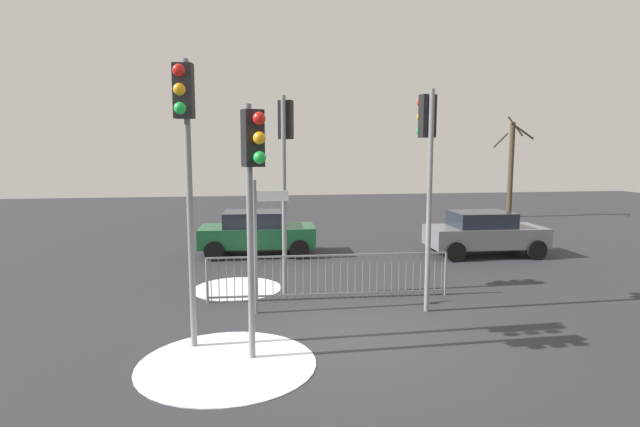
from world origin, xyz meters
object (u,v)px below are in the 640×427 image
at_px(traffic_light_foreground_left, 427,151).
at_px(car_grey_mid, 484,233).
at_px(direction_sign_post, 258,239).
at_px(traffic_light_foreground_right, 286,151).
at_px(traffic_light_rear_right, 186,140).
at_px(bare_tree_left, 511,167).
at_px(traffic_light_mid_right, 253,175).
at_px(car_green_trailing, 256,232).

distance_m(traffic_light_foreground_left, car_grey_mid, 7.16).
bearing_deg(traffic_light_foreground_left, direction_sign_post, 164.33).
relative_size(traffic_light_foreground_right, traffic_light_foreground_left, 1.00).
bearing_deg(traffic_light_rear_right, bare_tree_left, -124.19).
height_order(traffic_light_foreground_left, traffic_light_mid_right, traffic_light_foreground_left).
height_order(traffic_light_rear_right, traffic_light_mid_right, traffic_light_rear_right).
height_order(traffic_light_foreground_right, traffic_light_mid_right, traffic_light_foreground_right).
distance_m(traffic_light_mid_right, car_grey_mid, 11.05).
height_order(traffic_light_rear_right, traffic_light_foreground_left, traffic_light_rear_right).
distance_m(car_green_trailing, bare_tree_left, 15.53).
bearing_deg(bare_tree_left, traffic_light_mid_right, -129.45).
distance_m(traffic_light_foreground_left, car_green_trailing, 7.87).
relative_size(car_green_trailing, bare_tree_left, 0.75).
height_order(traffic_light_foreground_left, car_grey_mid, traffic_light_foreground_left).
height_order(traffic_light_foreground_right, car_grey_mid, traffic_light_foreground_right).
relative_size(traffic_light_mid_right, car_green_trailing, 1.10).
xyz_separation_m(traffic_light_rear_right, traffic_light_mid_right, (1.10, -0.67, -0.56)).
relative_size(traffic_light_foreground_right, bare_tree_left, 0.92).
xyz_separation_m(traffic_light_foreground_right, direction_sign_post, (-0.71, -1.32, -1.86)).
bearing_deg(traffic_light_rear_right, traffic_light_foreground_left, -153.15).
xyz_separation_m(direction_sign_post, car_grey_mid, (7.62, 4.98, -0.86)).
bearing_deg(car_grey_mid, traffic_light_rear_right, -140.36).
bearing_deg(bare_tree_left, direction_sign_post, -133.95).
xyz_separation_m(direction_sign_post, car_green_trailing, (0.10, 6.20, -0.86)).
bearing_deg(car_grey_mid, direction_sign_post, -144.96).
xyz_separation_m(traffic_light_foreground_left, direction_sign_post, (-3.61, 0.29, -1.87)).
distance_m(traffic_light_foreground_right, direction_sign_post, 2.39).
height_order(traffic_light_foreground_right, traffic_light_foreground_left, traffic_light_foreground_left).
bearing_deg(traffic_light_foreground_right, traffic_light_mid_right, -78.07).
distance_m(traffic_light_rear_right, car_grey_mid, 11.57).
bearing_deg(traffic_light_mid_right, car_green_trailing, -114.35).
relative_size(traffic_light_rear_right, car_grey_mid, 1.31).
relative_size(direction_sign_post, bare_tree_left, 0.56).
relative_size(car_grey_mid, bare_tree_left, 0.74).
bearing_deg(bare_tree_left, traffic_light_rear_right, -132.84).
relative_size(traffic_light_foreground_right, traffic_light_mid_right, 1.12).
xyz_separation_m(traffic_light_foreground_right, traffic_light_rear_right, (-1.95, -3.20, 0.19)).
relative_size(traffic_light_rear_right, traffic_light_mid_right, 1.19).
bearing_deg(direction_sign_post, traffic_light_mid_right, -103.70).
distance_m(traffic_light_rear_right, bare_tree_left, 21.60).
height_order(direction_sign_post, bare_tree_left, bare_tree_left).
bearing_deg(traffic_light_rear_right, car_grey_mid, -133.56).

